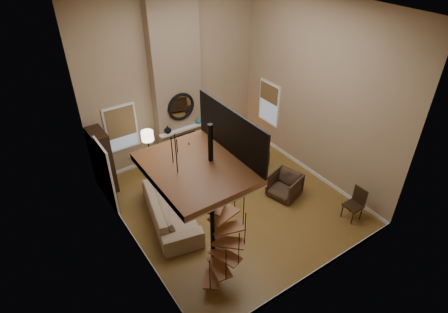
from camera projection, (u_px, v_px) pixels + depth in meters
ground at (232, 202)px, 11.06m from camera, size 6.00×6.50×0.01m
back_wall at (173, 79)px, 11.74m from camera, size 6.00×0.02×5.50m
front_wall at (329, 186)px, 7.29m from camera, size 6.00×0.02×5.50m
left_wall at (120, 157)px, 8.12m from camera, size 0.02×6.50×5.50m
right_wall at (316, 92)px, 10.91m from camera, size 0.02×6.50×5.50m
ceiling at (235, 7)px, 7.98m from camera, size 6.00×6.50×0.01m
baseboard_back at (179, 151)px, 13.24m from camera, size 6.00×0.02×0.12m
baseboard_front at (311, 275)px, 8.80m from camera, size 6.00×0.02×0.12m
baseboard_left at (137, 243)px, 9.63m from camera, size 0.02×6.50×0.12m
baseboard_right at (305, 167)px, 12.42m from camera, size 0.02×6.50×0.12m
chimney_breast at (176, 81)px, 11.61m from camera, size 1.60×0.38×5.50m
hearth at (189, 160)px, 12.81m from camera, size 1.50×0.60×0.04m
firebox at (183, 144)px, 12.71m from camera, size 0.95×0.02×0.72m
mantel at (184, 129)px, 12.32m from camera, size 1.70×0.18×0.06m
mirror_frame at (181, 107)px, 11.91m from camera, size 0.94×0.10×0.94m
mirror_disc at (181, 107)px, 11.92m from camera, size 0.80×0.01×0.80m
vase_left at (168, 129)px, 12.00m from camera, size 0.24×0.24×0.25m
vase_right at (198, 120)px, 12.55m from camera, size 0.20×0.20×0.21m
window_back at (121, 127)px, 11.47m from camera, size 1.02×0.06×1.52m
window_right at (269, 103)px, 12.90m from camera, size 0.06×1.02×1.52m
entry_door at (107, 177)px, 10.33m from camera, size 0.10×1.05×2.16m
loft at (200, 164)px, 7.06m from camera, size 1.70×2.20×1.09m
spiral_stair at (213, 215)px, 8.00m from camera, size 1.47×1.47×4.06m
hutch at (103, 161)px, 11.13m from camera, size 0.43×0.92×2.05m
sofa at (170, 208)px, 10.24m from camera, size 1.64×2.89×0.80m
armchair_near at (256, 160)px, 12.26m from camera, size 0.88×0.87×0.64m
armchair_far at (286, 184)px, 11.18m from camera, size 1.06×1.04×0.78m
coffee_table at (227, 188)px, 11.14m from camera, size 1.36×0.90×0.46m
bowl at (226, 182)px, 11.05m from camera, size 0.40×0.40×0.10m
book at (240, 182)px, 11.10m from camera, size 0.25×0.29×0.02m
floor_lamp at (148, 140)px, 11.27m from camera, size 0.37×0.37×1.70m
accent_lamp at (216, 138)px, 13.60m from camera, size 0.15×0.15×0.52m
side_chair at (356, 202)px, 10.25m from camera, size 0.45×0.44×0.96m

